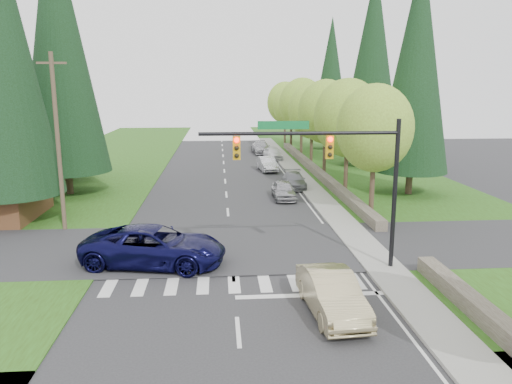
{
  "coord_description": "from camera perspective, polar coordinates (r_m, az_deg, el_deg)",
  "views": [
    {
      "loc": [
        -0.58,
        -16.56,
        8.16
      ],
      "look_at": [
        1.34,
        8.61,
        2.8
      ],
      "focal_mm": 35.0,
      "sensor_mm": 36.0,
      "label": 1
    }
  ],
  "objects": [
    {
      "name": "conifer_e_b",
      "position": [
        52.97,
        13.17,
        14.53
      ],
      "size": [
        6.12,
        6.12,
        19.8
      ],
      "color": "#38281C",
      "rests_on": "ground"
    },
    {
      "name": "parked_car_b",
      "position": [
        40.95,
        4.38,
        1.35
      ],
      "size": [
        1.96,
        4.38,
        1.25
      ],
      "primitive_type": "imported",
      "rotation": [
        0.0,
        0.0,
        -0.05
      ],
      "color": "gray",
      "rests_on": "ground"
    },
    {
      "name": "traffic_signal",
      "position": [
        21.86,
        8.78,
        3.49
      ],
      "size": [
        8.7,
        0.37,
        6.8
      ],
      "color": "black",
      "rests_on": "ground"
    },
    {
      "name": "cross_street",
      "position": [
        25.89,
        -2.88,
        -6.4
      ],
      "size": [
        120.0,
        8.0,
        0.1
      ],
      "primitive_type": "cube",
      "color": "#28282B",
      "rests_on": "ground"
    },
    {
      "name": "sidewalk_east",
      "position": [
        40.1,
        6.47,
        0.26
      ],
      "size": [
        1.8,
        80.0,
        0.13
      ],
      "primitive_type": "cube",
      "color": "gray",
      "rests_on": "ground"
    },
    {
      "name": "decid_tree_1",
      "position": [
        38.91,
        10.46,
        8.31
      ],
      "size": [
        5.2,
        5.2,
        8.8
      ],
      "color": "#38281C",
      "rests_on": "ground"
    },
    {
      "name": "parked_car_c",
      "position": [
        49.02,
        1.28,
        3.22
      ],
      "size": [
        1.98,
        4.35,
        1.38
      ],
      "primitive_type": "imported",
      "rotation": [
        0.0,
        0.0,
        0.13
      ],
      "color": "silver",
      "rests_on": "ground"
    },
    {
      "name": "grass_east",
      "position": [
        39.84,
        15.66,
        -0.24
      ],
      "size": [
        14.0,
        110.0,
        0.06
      ],
      "primitive_type": "cube",
      "color": "#2A4412",
      "rests_on": "ground"
    },
    {
      "name": "conifer_w_e",
      "position": [
        46.58,
        -21.77,
        13.78
      ],
      "size": [
        5.78,
        5.78,
        18.8
      ],
      "color": "#38281C",
      "rests_on": "ground"
    },
    {
      "name": "decid_tree_4",
      "position": [
        59.42,
        5.28,
        9.91
      ],
      "size": [
        5.4,
        5.4,
        9.18
      ],
      "color": "#38281C",
      "rests_on": "ground"
    },
    {
      "name": "stone_wall_north",
      "position": [
        48.09,
        6.7,
        2.56
      ],
      "size": [
        0.7,
        40.0,
        0.7
      ],
      "primitive_type": "cube",
      "color": "#4C4438",
      "rests_on": "ground"
    },
    {
      "name": "grass_west",
      "position": [
        39.46,
        -22.62,
        -0.84
      ],
      "size": [
        14.0,
        110.0,
        0.06
      ],
      "primitive_type": "cube",
      "color": "#2A4412",
      "rests_on": "ground"
    },
    {
      "name": "parked_car_a",
      "position": [
        36.77,
        3.19,
        0.22
      ],
      "size": [
        1.6,
        3.95,
        1.34
      ],
      "primitive_type": "imported",
      "rotation": [
        0.0,
        0.0,
        0.0
      ],
      "color": "#A09FA4",
      "rests_on": "ground"
    },
    {
      "name": "decid_tree_2",
      "position": [
        45.65,
        7.97,
        9.07
      ],
      "size": [
        5.0,
        5.0,
        8.82
      ],
      "color": "#38281C",
      "rests_on": "ground"
    },
    {
      "name": "parked_car_d",
      "position": [
        56.5,
        1.95,
        4.41
      ],
      "size": [
        2.11,
        4.37,
        1.44
      ],
      "primitive_type": "imported",
      "rotation": [
        0.0,
        0.0,
        0.1
      ],
      "color": "white",
      "rests_on": "ground"
    },
    {
      "name": "conifer_e_c",
      "position": [
        66.19,
        8.57,
        12.83
      ],
      "size": [
        5.1,
        5.1,
        16.8
      ],
      "color": "#38281C",
      "rests_on": "ground"
    },
    {
      "name": "conifer_w_c",
      "position": [
        40.33,
        -21.64,
        15.63
      ],
      "size": [
        6.46,
        6.46,
        20.8
      ],
      "color": "#38281C",
      "rests_on": "ground"
    },
    {
      "name": "sedan_champagne",
      "position": [
        18.72,
        8.66,
        -11.4
      ],
      "size": [
        2.0,
        4.81,
        1.55
      ],
      "primitive_type": "imported",
      "rotation": [
        0.0,
        0.0,
        0.08
      ],
      "color": "#CAB986",
      "rests_on": "ground"
    },
    {
      "name": "decid_tree_3",
      "position": [
        52.54,
        6.44,
        9.19
      ],
      "size": [
        5.0,
        5.0,
        8.55
      ],
      "color": "#38281C",
      "rests_on": "ground"
    },
    {
      "name": "utility_pole",
      "position": [
        30.07,
        -21.7,
        5.38
      ],
      "size": [
        1.6,
        0.24,
        10.0
      ],
      "color": "#473828",
      "rests_on": "ground"
    },
    {
      "name": "ground",
      "position": [
        18.47,
        -2.18,
        -14.24
      ],
      "size": [
        120.0,
        120.0,
        0.0
      ],
      "primitive_type": "plane",
      "color": "#28282B",
      "rests_on": "ground"
    },
    {
      "name": "decid_tree_6",
      "position": [
        73.25,
        3.35,
        10.17
      ],
      "size": [
        5.2,
        5.2,
        8.86
      ],
      "color": "#38281C",
      "rests_on": "ground"
    },
    {
      "name": "decid_tree_5",
      "position": [
        66.32,
        4.08,
        9.69
      ],
      "size": [
        4.8,
        4.8,
        8.3
      ],
      "color": "#38281C",
      "rests_on": "ground"
    },
    {
      "name": "conifer_e_a",
      "position": [
        39.39,
        17.89,
        13.8
      ],
      "size": [
        5.44,
        5.44,
        17.8
      ],
      "color": "#38281C",
      "rests_on": "ground"
    },
    {
      "name": "suv_navy",
      "position": [
        23.67,
        -11.53,
        -6.09
      ],
      "size": [
        7.04,
        4.23,
        1.83
      ],
      "primitive_type": "imported",
      "rotation": [
        0.0,
        0.0,
        1.38
      ],
      "color": "#0A0A35",
      "rests_on": "ground"
    },
    {
      "name": "decid_tree_0",
      "position": [
        32.19,
        13.44,
        7.1
      ],
      "size": [
        4.8,
        4.8,
        8.37
      ],
      "color": "#38281C",
      "rests_on": "ground"
    },
    {
      "name": "parked_car_e",
      "position": [
        61.99,
        0.59,
        5.1
      ],
      "size": [
        2.39,
        5.12,
        1.45
      ],
      "primitive_type": "imported",
      "rotation": [
        0.0,
        0.0,
        0.07
      ],
      "color": "#A8A8AD",
      "rests_on": "ground"
    },
    {
      "name": "curb_east",
      "position": [
        39.95,
        5.27,
        0.25
      ],
      "size": [
        0.2,
        80.0,
        0.13
      ],
      "primitive_type": "cube",
      "color": "gray",
      "rests_on": "ground"
    }
  ]
}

